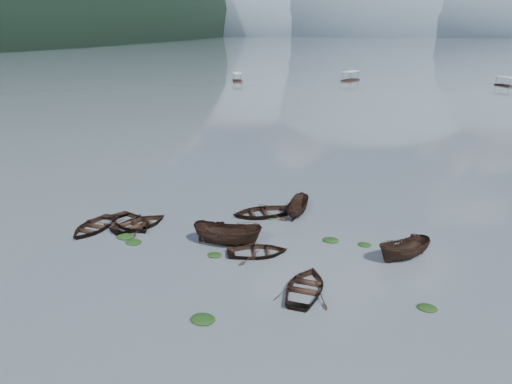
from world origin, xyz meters
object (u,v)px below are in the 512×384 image
(rowboat_0, at_px, (94,230))
(pontoon_centre, at_px, (350,81))
(pontoon_left, at_px, (237,81))
(rowboat_3, at_px, (306,291))

(rowboat_0, distance_m, pontoon_centre, 104.14)
(rowboat_0, xyz_separation_m, pontoon_left, (-23.17, 93.09, 0.00))
(rowboat_0, bearing_deg, pontoon_centre, 89.57)
(pontoon_left, bearing_deg, rowboat_3, -91.47)
(pontoon_centre, bearing_deg, pontoon_left, -141.35)
(rowboat_0, relative_size, rowboat_3, 1.00)
(rowboat_3, height_order, pontoon_centre, pontoon_centre)
(rowboat_0, height_order, rowboat_3, rowboat_3)
(rowboat_3, distance_m, pontoon_left, 104.26)
(pontoon_left, relative_size, pontoon_centre, 0.87)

